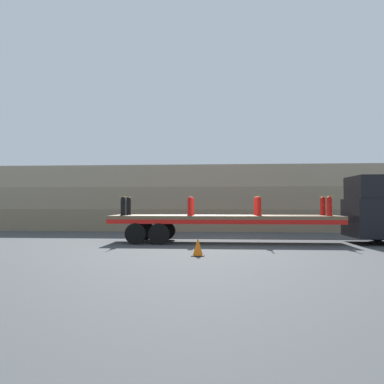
{
  "coord_description": "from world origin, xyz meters",
  "views": [
    {
      "loc": [
        -0.26,
        -17.87,
        1.83
      ],
      "look_at": [
        -1.53,
        0.0,
        2.4
      ],
      "focal_mm": 35.0,
      "sensor_mm": 36.0,
      "label": 1
    }
  ],
  "objects_px": {
    "fire_hydrant_red_far_3": "(323,206)",
    "traffic_cone": "(198,247)",
    "flatbed_trailer": "(209,220)",
    "fire_hydrant_red_near_2": "(259,206)",
    "fire_hydrant_black_near_0": "(123,206)",
    "fire_hydrant_red_far_1": "(192,206)",
    "fire_hydrant_red_near_3": "(329,206)",
    "fire_hydrant_red_near_1": "(190,206)",
    "truck_cab": "(378,210)",
    "fire_hydrant_black_far_0": "(129,206)",
    "fire_hydrant_red_far_2": "(256,206)"
  },
  "relations": [
    {
      "from": "truck_cab",
      "to": "fire_hydrant_red_far_2",
      "type": "xyz_separation_m",
      "value": [
        -5.54,
        0.53,
        0.19
      ]
    },
    {
      "from": "fire_hydrant_red_near_3",
      "to": "traffic_cone",
      "type": "height_order",
      "value": "fire_hydrant_red_near_3"
    },
    {
      "from": "fire_hydrant_red_near_1",
      "to": "fire_hydrant_red_near_2",
      "type": "relative_size",
      "value": 1.0
    },
    {
      "from": "fire_hydrant_red_near_2",
      "to": "traffic_cone",
      "type": "bearing_deg",
      "value": -121.9
    },
    {
      "from": "fire_hydrant_red_far_1",
      "to": "flatbed_trailer",
      "type": "bearing_deg",
      "value": -30.71
    },
    {
      "from": "fire_hydrant_black_near_0",
      "to": "fire_hydrant_red_far_3",
      "type": "bearing_deg",
      "value": 6.35
    },
    {
      "from": "fire_hydrant_red_near_2",
      "to": "flatbed_trailer",
      "type": "bearing_deg",
      "value": 166.92
    },
    {
      "from": "truck_cab",
      "to": "traffic_cone",
      "type": "distance_m",
      "value": 9.43
    },
    {
      "from": "fire_hydrant_red_far_3",
      "to": "traffic_cone",
      "type": "xyz_separation_m",
      "value": [
        -5.74,
        -5.19,
        -1.41
      ]
    },
    {
      "from": "fire_hydrant_red_near_1",
      "to": "fire_hydrant_black_far_0",
      "type": "bearing_deg",
      "value": 161.53
    },
    {
      "from": "flatbed_trailer",
      "to": "fire_hydrant_red_near_2",
      "type": "xyz_separation_m",
      "value": [
        2.27,
        -0.53,
        0.67
      ]
    },
    {
      "from": "flatbed_trailer",
      "to": "fire_hydrant_red_near_1",
      "type": "bearing_deg",
      "value": -149.29
    },
    {
      "from": "fire_hydrant_black_far_0",
      "to": "fire_hydrant_red_far_3",
      "type": "distance_m",
      "value": 9.49
    },
    {
      "from": "flatbed_trailer",
      "to": "fire_hydrant_black_near_0",
      "type": "height_order",
      "value": "fire_hydrant_black_near_0"
    },
    {
      "from": "fire_hydrant_red_far_1",
      "to": "fire_hydrant_red_near_2",
      "type": "distance_m",
      "value": 3.34
    },
    {
      "from": "truck_cab",
      "to": "fire_hydrant_red_far_1",
      "type": "bearing_deg",
      "value": 176.52
    },
    {
      "from": "fire_hydrant_red_near_2",
      "to": "fire_hydrant_red_far_1",
      "type": "bearing_deg",
      "value": 161.53
    },
    {
      "from": "flatbed_trailer",
      "to": "fire_hydrant_red_far_2",
      "type": "bearing_deg",
      "value": 13.08
    },
    {
      "from": "fire_hydrant_red_far_3",
      "to": "traffic_cone",
      "type": "relative_size",
      "value": 1.4
    },
    {
      "from": "fire_hydrant_black_near_0",
      "to": "fire_hydrant_black_far_0",
      "type": "relative_size",
      "value": 1.0
    },
    {
      "from": "flatbed_trailer",
      "to": "fire_hydrant_red_near_1",
      "type": "height_order",
      "value": "fire_hydrant_red_near_1"
    },
    {
      "from": "traffic_cone",
      "to": "fire_hydrant_red_near_3",
      "type": "bearing_deg",
      "value": 35.76
    },
    {
      "from": "fire_hydrant_black_near_0",
      "to": "fire_hydrant_red_far_2",
      "type": "distance_m",
      "value": 6.42
    },
    {
      "from": "fire_hydrant_black_near_0",
      "to": "fire_hydrant_red_far_3",
      "type": "height_order",
      "value": "same"
    },
    {
      "from": "fire_hydrant_red_near_1",
      "to": "fire_hydrant_red_far_2",
      "type": "bearing_deg",
      "value": 18.47
    },
    {
      "from": "fire_hydrant_black_far_0",
      "to": "fire_hydrant_red_far_1",
      "type": "relative_size",
      "value": 1.0
    },
    {
      "from": "flatbed_trailer",
      "to": "fire_hydrant_red_near_2",
      "type": "height_order",
      "value": "fire_hydrant_red_near_2"
    },
    {
      "from": "fire_hydrant_red_far_1",
      "to": "fire_hydrant_red_far_2",
      "type": "height_order",
      "value": "same"
    },
    {
      "from": "fire_hydrant_black_far_0",
      "to": "fire_hydrant_red_far_1",
      "type": "distance_m",
      "value": 3.16
    },
    {
      "from": "fire_hydrant_black_far_0",
      "to": "truck_cab",
      "type": "bearing_deg",
      "value": -2.55
    },
    {
      "from": "truck_cab",
      "to": "fire_hydrant_red_near_3",
      "type": "relative_size",
      "value": 3.5
    },
    {
      "from": "fire_hydrant_red_near_1",
      "to": "fire_hydrant_red_near_2",
      "type": "height_order",
      "value": "same"
    },
    {
      "from": "fire_hydrant_black_far_0",
      "to": "fire_hydrant_red_far_1",
      "type": "xyz_separation_m",
      "value": [
        3.16,
        0.0,
        0.0
      ]
    },
    {
      "from": "flatbed_trailer",
      "to": "fire_hydrant_red_near_3",
      "type": "distance_m",
      "value": 5.51
    },
    {
      "from": "fire_hydrant_black_near_0",
      "to": "fire_hydrant_red_far_1",
      "type": "bearing_deg",
      "value": 18.47
    },
    {
      "from": "fire_hydrant_red_near_2",
      "to": "fire_hydrant_red_far_2",
      "type": "distance_m",
      "value": 1.06
    },
    {
      "from": "flatbed_trailer",
      "to": "fire_hydrant_red_far_3",
      "type": "xyz_separation_m",
      "value": [
        5.44,
        0.53,
        0.67
      ]
    },
    {
      "from": "fire_hydrant_red_near_1",
      "to": "truck_cab",
      "type": "bearing_deg",
      "value": 3.48
    },
    {
      "from": "fire_hydrant_black_far_0",
      "to": "fire_hydrant_red_far_3",
      "type": "xyz_separation_m",
      "value": [
        9.49,
        0.0,
        0.0
      ]
    },
    {
      "from": "fire_hydrant_red_far_3",
      "to": "fire_hydrant_red_far_1",
      "type": "bearing_deg",
      "value": 180.0
    },
    {
      "from": "truck_cab",
      "to": "fire_hydrant_black_near_0",
      "type": "height_order",
      "value": "truck_cab"
    },
    {
      "from": "fire_hydrant_red_far_1",
      "to": "fire_hydrant_red_far_2",
      "type": "xyz_separation_m",
      "value": [
        3.16,
        0.0,
        0.0
      ]
    },
    {
      "from": "fire_hydrant_red_far_1",
      "to": "fire_hydrant_red_near_3",
      "type": "distance_m",
      "value": 6.42
    },
    {
      "from": "flatbed_trailer",
      "to": "fire_hydrant_red_near_1",
      "type": "xyz_separation_m",
      "value": [
        -0.89,
        -0.53,
        0.67
      ]
    },
    {
      "from": "fire_hydrant_black_near_0",
      "to": "fire_hydrant_red_far_1",
      "type": "relative_size",
      "value": 1.0
    },
    {
      "from": "truck_cab",
      "to": "fire_hydrant_black_far_0",
      "type": "relative_size",
      "value": 3.5
    },
    {
      "from": "truck_cab",
      "to": "traffic_cone",
      "type": "relative_size",
      "value": 4.9
    },
    {
      "from": "fire_hydrant_red_near_2",
      "to": "fire_hydrant_red_far_2",
      "type": "xyz_separation_m",
      "value": [
        0.0,
        1.06,
        0.0
      ]
    },
    {
      "from": "fire_hydrant_black_near_0",
      "to": "fire_hydrant_red_near_1",
      "type": "xyz_separation_m",
      "value": [
        3.16,
        0.0,
        0.0
      ]
    },
    {
      "from": "truck_cab",
      "to": "flatbed_trailer",
      "type": "xyz_separation_m",
      "value": [
        -7.81,
        0.0,
        -0.48
      ]
    }
  ]
}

